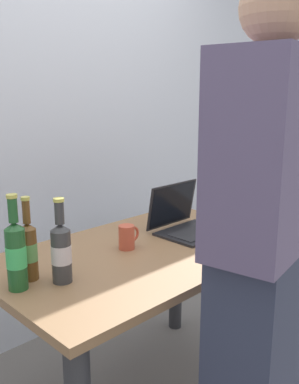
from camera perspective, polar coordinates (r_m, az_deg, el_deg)
The scene contains 8 objects.
desk at distance 1.92m, azimuth -0.79°, elevation -11.87°, with size 1.31×0.79×0.77m.
laptop at distance 2.08m, azimuth 4.93°, elevation -4.00°, with size 0.33×0.29×0.23m.
beer_bottle_brown at distance 1.52m, azimuth -17.63°, elevation -7.90°, with size 0.07×0.07×0.34m.
beer_bottle_amber at distance 1.59m, azimuth -16.05°, elevation -7.41°, with size 0.06×0.06×0.31m.
beer_bottle_green at distance 1.54m, azimuth -11.88°, elevation -7.76°, with size 0.07×0.07×0.31m.
person_figure at distance 1.38m, azimuth 14.90°, elevation -9.19°, with size 0.47×0.34×1.80m.
coffee_mug at distance 1.85m, azimuth -3.04°, elevation -6.09°, with size 0.11×0.07×0.11m.
back_wall at distance 2.45m, azimuth -15.55°, elevation 9.64°, with size 6.00×0.10×2.60m, color silver.
Camera 1 is at (-1.20, -1.25, 1.43)m, focal length 39.37 mm.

